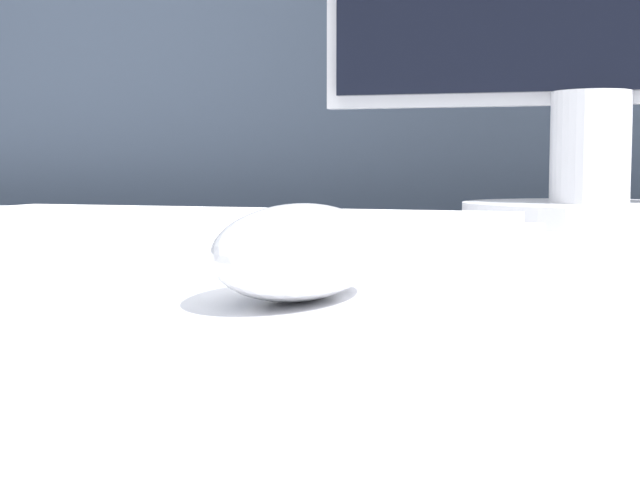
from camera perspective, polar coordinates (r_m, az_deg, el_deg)
name	(u,v)px	position (r m, az deg, el deg)	size (l,w,h in m)	color
partition_panel	(429,338)	(1.25, 6.97, -6.24)	(5.00, 0.03, 1.13)	#333D4C
computer_mouse_near	(300,251)	(0.37, -1.29, -0.72)	(0.07, 0.12, 0.04)	white
keyboard	(221,230)	(0.60, -6.37, 0.63)	(0.42, 0.17, 0.02)	silver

